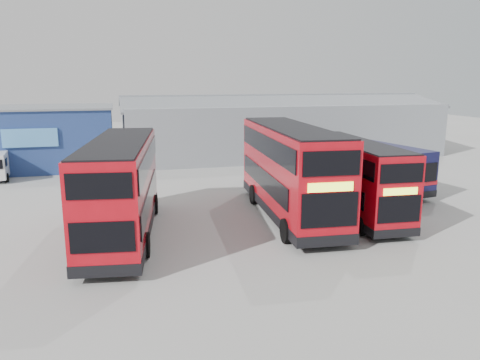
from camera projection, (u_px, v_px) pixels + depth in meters
ground_plane at (262, 212)px, 26.38m from camera, size 120.00×120.00×0.00m
office_block at (39, 137)px, 39.29m from camera, size 12.30×8.32×5.12m
maintenance_shed at (278, 127)px, 46.73m from camera, size 30.50×12.00×5.89m
double_decker_left at (121, 190)px, 21.84m from camera, size 4.16×11.23×4.65m
double_decker_centre at (290, 172)px, 25.11m from camera, size 3.69×11.87×4.95m
double_decker_right at (354, 179)px, 25.54m from camera, size 2.97×9.82×4.10m
single_decker_blue at (360, 164)px, 32.80m from camera, size 4.53×11.75×3.12m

